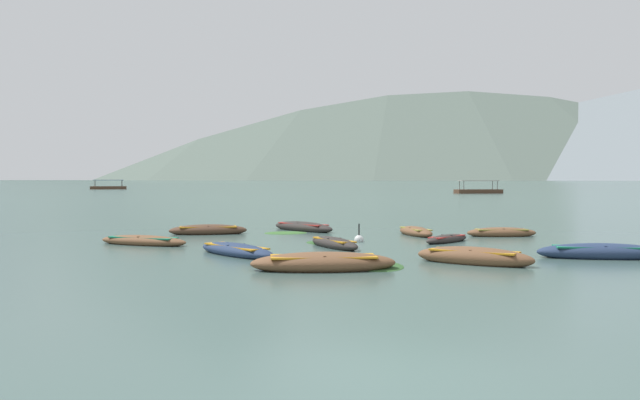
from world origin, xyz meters
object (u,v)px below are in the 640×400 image
object	(u,v)px
rowboat_2	(447,239)
rowboat_9	(602,252)
rowboat_8	(502,233)
rowboat_0	(334,243)
mooring_buoy	(359,240)
rowboat_3	(416,232)
rowboat_7	(303,227)
rowboat_6	(474,257)
ferry_0	(478,191)
rowboat_1	(236,250)
rowboat_4	(323,263)
rowboat_10	(208,230)
ferry_1	(108,187)
rowboat_5	(143,241)

from	to	relation	value
rowboat_2	rowboat_9	bearing A→B (deg)	-54.11
rowboat_2	rowboat_8	bearing A→B (deg)	41.19
rowboat_0	mooring_buoy	bearing A→B (deg)	63.04
rowboat_3	rowboat_7	bearing A→B (deg)	153.08
rowboat_6	ferry_0	world-z (taller)	ferry_0
rowboat_1	rowboat_4	world-z (taller)	rowboat_4
ferry_0	rowboat_1	bearing A→B (deg)	-109.35
rowboat_9	rowboat_10	world-z (taller)	rowboat_9
rowboat_0	rowboat_1	bearing A→B (deg)	-144.90
rowboat_0	ferry_1	size ratio (longest dim) A/B	0.39
rowboat_5	mooring_buoy	distance (m)	9.03
rowboat_10	mooring_buoy	size ratio (longest dim) A/B	4.36
rowboat_8	rowboat_9	bearing A→B (deg)	-83.60
rowboat_6	ferry_1	distance (m)	155.82
rowboat_0	rowboat_5	distance (m)	7.89
rowboat_6	rowboat_8	xyz separation A→B (m)	(3.79, 9.80, -0.04)
rowboat_6	ferry_0	bearing A→B (deg)	75.35
rowboat_2	ferry_1	world-z (taller)	ferry_1
rowboat_1	ferry_1	bearing A→B (deg)	108.70
rowboat_4	rowboat_9	bearing A→B (deg)	15.75
rowboat_3	rowboat_5	xyz separation A→B (m)	(-11.93, -4.34, -0.01)
rowboat_10	rowboat_3	bearing A→B (deg)	-4.27
rowboat_8	rowboat_9	xyz separation A→B (m)	(0.95, -8.46, 0.03)
rowboat_0	rowboat_3	bearing A→B (deg)	53.11
rowboat_5	rowboat_10	bearing A→B (deg)	69.80
rowboat_5	rowboat_7	distance (m)	9.62
rowboat_4	rowboat_7	world-z (taller)	rowboat_4
ferry_1	rowboat_4	bearing A→B (deg)	-70.69
ferry_0	rowboat_9	bearing A→B (deg)	-102.18
rowboat_1	mooring_buoy	distance (m)	6.73
rowboat_7	ferry_0	xyz separation A→B (m)	(31.03, 84.02, 0.26)
rowboat_0	rowboat_3	world-z (taller)	rowboat_3
rowboat_6	ferry_0	distance (m)	100.51
rowboat_2	ferry_0	bearing A→B (deg)	74.62
rowboat_0	rowboat_9	distance (m)	9.72
rowboat_5	ferry_0	size ratio (longest dim) A/B	0.48
rowboat_6	rowboat_7	bearing A→B (deg)	112.95
rowboat_3	mooring_buoy	size ratio (longest dim) A/B	3.83
rowboat_3	rowboat_10	xyz separation A→B (m)	(-10.05, 0.75, 0.02)
rowboat_5	ferry_1	world-z (taller)	ferry_1
rowboat_2	rowboat_0	bearing A→B (deg)	-157.22
rowboat_0	rowboat_6	world-z (taller)	rowboat_6
rowboat_3	ferry_0	distance (m)	90.48
rowboat_3	rowboat_4	world-z (taller)	rowboat_4
ferry_0	rowboat_5	bearing A→B (deg)	-112.38
rowboat_3	rowboat_6	bearing A→B (deg)	-89.11
rowboat_8	rowboat_3	bearing A→B (deg)	170.46
rowboat_9	rowboat_0	bearing A→B (deg)	158.10
rowboat_8	rowboat_5	bearing A→B (deg)	-166.97
rowboat_0	rowboat_10	bearing A→B (deg)	133.53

